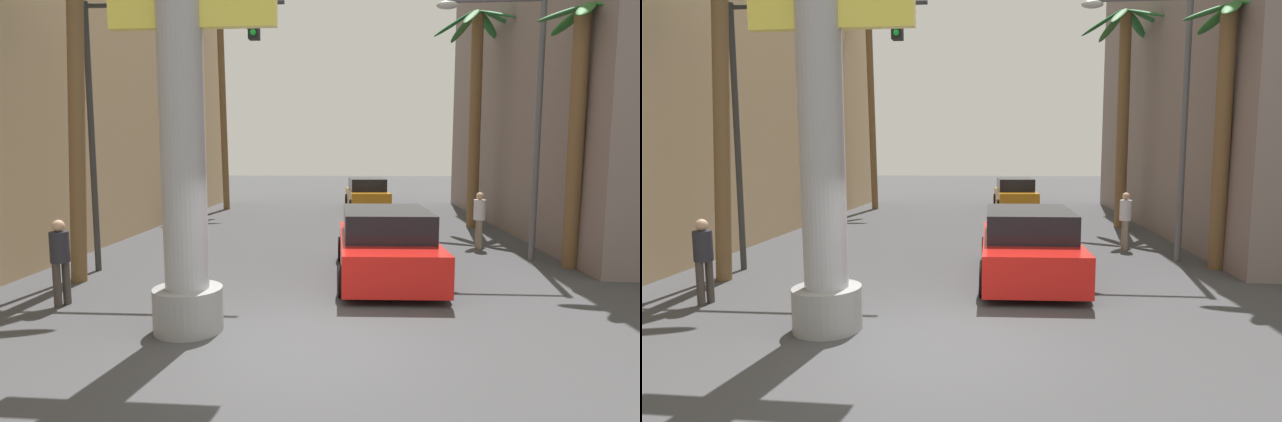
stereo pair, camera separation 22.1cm
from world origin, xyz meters
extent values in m
plane|color=#424244|center=(0.00, 10.00, 0.00)|extent=(88.01, 88.01, 0.00)
cube|color=tan|center=(-10.00, 8.56, 6.92)|extent=(6.41, 25.26, 13.84)
cube|color=slate|center=(10.00, 12.78, 5.78)|extent=(7.63, 17.22, 11.56)
cylinder|color=#9E9EA3|center=(-1.93, 0.60, 4.01)|extent=(0.69, 0.69, 8.02)
cylinder|color=gray|center=(-1.93, 0.60, 0.35)|extent=(1.10, 1.10, 0.70)
cube|color=#F2E04C|center=(-1.73, 0.60, 4.97)|extent=(2.56, 0.21, 0.56)
cylinder|color=#59595E|center=(5.45, 6.40, 3.41)|extent=(0.16, 0.16, 6.82)
cylinder|color=#59595E|center=(4.25, 6.40, 6.67)|extent=(2.40, 0.10, 0.10)
ellipsoid|color=beige|center=(3.05, 6.40, 6.57)|extent=(0.56, 0.28, 0.20)
cylinder|color=#333333|center=(-5.45, 4.45, 3.13)|extent=(0.14, 0.14, 6.26)
cylinder|color=#333333|center=(-3.16, 4.45, 6.16)|extent=(4.59, 0.10, 0.10)
cube|color=black|center=(-1.55, 4.45, 5.71)|extent=(0.24, 0.24, 0.70)
sphere|color=red|center=(-1.55, 4.32, 5.93)|extent=(0.14, 0.14, 0.14)
sphere|color=yellow|center=(-1.55, 4.32, 5.71)|extent=(0.14, 0.14, 0.14)
sphere|color=green|center=(-1.55, 4.32, 5.49)|extent=(0.14, 0.14, 0.14)
cylinder|color=black|center=(0.42, 5.93, 0.32)|extent=(0.24, 0.65, 0.64)
cylinder|color=black|center=(2.36, 5.99, 0.32)|extent=(0.24, 0.65, 0.64)
cylinder|color=black|center=(0.53, 2.62, 0.32)|extent=(0.24, 0.65, 0.64)
cylinder|color=black|center=(2.47, 2.68, 0.32)|extent=(0.24, 0.65, 0.64)
cube|color=red|center=(1.44, 4.30, 0.56)|extent=(2.20, 4.79, 0.80)
cube|color=black|center=(1.44, 4.30, 1.26)|extent=(1.97, 2.66, 0.60)
cylinder|color=black|center=(0.38, 19.65, 0.32)|extent=(0.27, 0.66, 0.64)
cylinder|color=black|center=(2.12, 19.79, 0.32)|extent=(0.27, 0.66, 0.64)
cylinder|color=black|center=(0.64, 16.44, 0.32)|extent=(0.27, 0.66, 0.64)
cylinder|color=black|center=(2.37, 16.57, 0.32)|extent=(0.27, 0.66, 0.64)
cube|color=#BF7214|center=(1.38, 18.11, 0.56)|extent=(2.19, 4.73, 0.80)
cube|color=black|center=(1.38, 18.11, 1.26)|extent=(1.88, 2.66, 0.60)
cylinder|color=brown|center=(6.00, 5.41, 3.08)|extent=(0.51, 0.62, 6.18)
ellipsoid|color=#21722D|center=(6.74, 5.40, 5.96)|extent=(1.14, 0.47, 0.74)
ellipsoid|color=#24762D|center=(6.37, 5.90, 6.01)|extent=(0.79, 1.22, 0.59)
ellipsoid|color=#2A792D|center=(5.90, 5.90, 6.02)|extent=(0.78, 1.23, 0.58)
ellipsoid|color=#27642D|center=(5.52, 5.34, 6.05)|extent=(1.21, 0.36, 0.48)
ellipsoid|color=#2E6E2D|center=(5.80, 4.82, 6.00)|extent=(0.94, 1.17, 0.62)
ellipsoid|color=#2B762D|center=(6.40, 4.78, 6.05)|extent=(0.85, 1.24, 0.49)
cylinder|color=brown|center=(5.25, 12.38, 3.94)|extent=(0.47, 0.44, 7.88)
ellipsoid|color=#25662D|center=(6.10, 12.31, 7.64)|extent=(1.60, 0.44, 0.87)
ellipsoid|color=#22682D|center=(5.76, 13.03, 7.65)|extent=(1.25, 1.49, 0.85)
ellipsoid|color=#31662D|center=(4.87, 13.12, 7.61)|extent=(1.00, 1.54, 0.96)
ellipsoid|color=#1E672D|center=(4.40, 12.49, 7.60)|extent=(1.57, 0.60, 0.97)
ellipsoid|color=#2E612D|center=(4.83, 11.61, 7.63)|extent=(1.08, 1.55, 0.89)
ellipsoid|color=#20662D|center=(5.72, 11.64, 7.70)|extent=(1.21, 1.57, 0.69)
cylinder|color=brown|center=(-5.66, 17.34, 4.73)|extent=(0.34, 0.87, 9.47)
ellipsoid|color=#24772D|center=(-4.65, 17.22, 9.27)|extent=(1.43, 0.56, 0.74)
ellipsoid|color=#26632D|center=(-4.96, 17.94, 9.27)|extent=(1.09, 1.35, 0.75)
ellipsoid|color=#2E612D|center=(-5.78, 17.96, 9.33)|extent=(1.07, 1.42, 0.57)
ellipsoid|color=#2C782D|center=(-6.12, 17.46, 9.34)|extent=(1.50, 0.60, 0.52)
ellipsoid|color=#20652D|center=(-5.69, 16.65, 9.34)|extent=(0.93, 1.48, 0.52)
ellipsoid|color=#21722D|center=(-5.06, 16.66, 9.31)|extent=(0.96, 1.45, 0.62)
cylinder|color=brown|center=(-5.17, 3.35, 3.42)|extent=(0.71, 0.50, 6.85)
cylinder|color=#3F3833|center=(-4.74, 1.63, 0.41)|extent=(0.14, 0.14, 0.83)
cylinder|color=#3F3833|center=(-4.67, 1.82, 0.41)|extent=(0.14, 0.14, 0.83)
cylinder|color=#26262D|center=(-4.71, 1.72, 1.11)|extent=(0.44, 0.44, 0.57)
sphere|color=tan|center=(-4.71, 1.72, 1.51)|extent=(0.22, 0.22, 0.22)
cylinder|color=gray|center=(4.42, 7.78, 0.43)|extent=(0.14, 0.14, 0.86)
cylinder|color=gray|center=(4.42, 7.98, 0.43)|extent=(0.14, 0.14, 0.86)
cylinder|color=silver|center=(4.42, 7.88, 1.16)|extent=(0.35, 0.35, 0.60)
sphere|color=tan|center=(4.42, 7.88, 1.57)|extent=(0.22, 0.22, 0.22)
camera|label=1|loc=(0.70, -6.99, 2.85)|focal=28.00mm
camera|label=2|loc=(0.92, -6.97, 2.85)|focal=28.00mm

